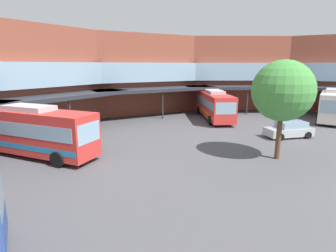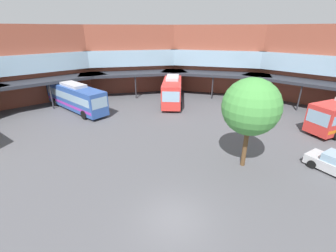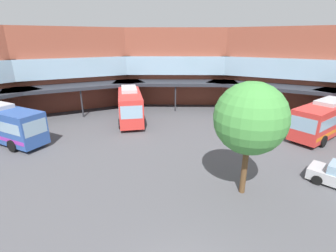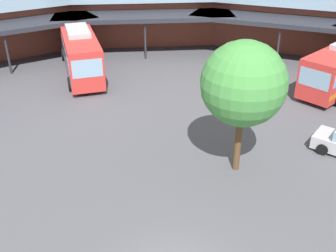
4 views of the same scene
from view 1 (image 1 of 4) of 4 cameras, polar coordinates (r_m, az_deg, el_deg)
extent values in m
cube|color=brown|center=(45.39, 13.99, 10.62)|extent=(14.72, 17.08, 10.84)
cube|color=#8CADC6|center=(44.80, 14.22, 11.05)|extent=(13.93, 15.87, 2.53)
cube|color=#282B33|center=(40.68, 15.69, 7.77)|extent=(13.10, 15.91, 0.40)
cylinder|color=#2D2D33|center=(39.34, 16.20, 4.94)|extent=(0.20, 0.20, 3.61)
cube|color=brown|center=(40.42, -5.51, 10.72)|extent=(17.66, 12.95, 10.84)
cube|color=#8CADC6|center=(39.86, -5.18, 11.22)|extent=(16.28, 12.40, 2.53)
cube|color=#282B33|center=(35.98, -2.33, 7.64)|extent=(16.76, 11.17, 0.40)
cylinder|color=#2D2D33|center=(34.77, -1.14, 4.48)|extent=(0.20, 0.20, 3.61)
cube|color=brown|center=(33.75, -26.91, 9.05)|extent=(16.76, 6.00, 10.84)
cube|color=#8CADC6|center=(33.21, -26.46, 9.68)|extent=(15.09, 6.24, 2.53)
cube|color=#282B33|center=(29.60, -21.88, 5.65)|extent=(16.76, 4.00, 0.40)
cylinder|color=#2D2D33|center=(28.55, -19.80, 1.91)|extent=(0.20, 0.20, 3.61)
cube|color=red|center=(35.23, 9.63, 4.44)|extent=(10.04, 8.78, 2.95)
cube|color=#8CADC6|center=(35.18, 9.65, 5.01)|extent=(9.57, 8.41, 0.94)
cube|color=orange|center=(35.36, 9.58, 3.11)|extent=(9.89, 8.66, 0.35)
cube|color=#8CADC6|center=(30.06, 12.02, 3.62)|extent=(1.51, 1.85, 1.30)
cube|color=#B2B2B7|center=(35.04, 9.73, 7.11)|extent=(4.16, 3.84, 0.36)
cylinder|color=black|center=(32.30, 13.29, 1.23)|extent=(1.05, 0.92, 1.10)
cylinder|color=black|center=(31.63, 8.82, 1.19)|extent=(1.05, 0.92, 1.10)
cylinder|color=black|center=(39.26, 10.16, 3.37)|extent=(1.05, 0.92, 1.10)
cylinder|color=black|center=(38.71, 6.44, 3.36)|extent=(1.05, 0.92, 1.10)
cube|color=red|center=(23.03, -26.71, -0.87)|extent=(4.67, 11.18, 3.13)
cube|color=#8CADC6|center=(22.95, -26.81, 0.04)|extent=(4.59, 10.55, 1.00)
cube|color=#267FBF|center=(23.23, -26.50, -2.98)|extent=(4.66, 10.97, 0.38)
cube|color=#8CADC6|center=(19.19, -16.32, -1.35)|extent=(2.21, 0.57, 1.38)
cube|color=#B2B2B7|center=(22.72, -27.15, 3.41)|extent=(2.53, 4.20, 0.36)
cylinder|color=black|center=(21.64, -17.39, -4.64)|extent=(0.51, 1.14, 1.10)
cylinder|color=black|center=(19.89, -22.13, -6.53)|extent=(0.51, 1.14, 1.10)
cylinder|color=black|center=(26.94, -29.50, -2.35)|extent=(0.51, 1.14, 1.10)
cube|color=silver|center=(39.36, 31.21, 3.81)|extent=(10.24, 3.11, 3.20)
cube|color=#8CADC6|center=(39.31, 31.27, 4.36)|extent=(9.64, 3.13, 1.02)
cube|color=purple|center=(39.48, 31.06, 2.53)|extent=(10.04, 3.12, 0.38)
cube|color=#8CADC6|center=(34.34, 31.11, 3.43)|extent=(0.24, 2.27, 1.41)
cube|color=#B2B2B7|center=(39.18, 31.51, 6.38)|extent=(3.73, 1.99, 0.36)
cylinder|color=black|center=(36.19, 28.82, 1.20)|extent=(1.11, 0.36, 1.10)
cylinder|color=black|center=(42.98, 29.38, 2.73)|extent=(1.11, 0.36, 1.10)
cube|color=#B7B7BC|center=(28.41, 23.88, -1.07)|extent=(4.47, 4.29, 0.75)
cube|color=#8CADC6|center=(28.42, 24.40, 0.29)|extent=(3.02, 2.95, 0.60)
cylinder|color=black|center=(26.91, 22.49, -2.16)|extent=(0.64, 0.61, 0.66)
cylinder|color=black|center=(28.34, 20.41, -1.27)|extent=(0.64, 0.61, 0.66)
cylinder|color=black|center=(28.67, 27.23, -1.74)|extent=(0.64, 0.61, 0.66)
cylinder|color=black|center=(30.02, 25.05, -0.92)|extent=(0.64, 0.61, 0.66)
cylinder|color=brown|center=(21.29, 22.18, -1.47)|extent=(0.36, 0.36, 3.83)
sphere|color=#479342|center=(20.81, 22.89, 6.82)|extent=(4.30, 4.30, 4.30)
camera|label=2|loc=(22.69, 71.69, 13.28)|focal=24.42mm
camera|label=3|loc=(18.47, 67.63, 13.12)|focal=26.21mm
camera|label=4|loc=(21.06, 81.28, 18.49)|focal=43.28mm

